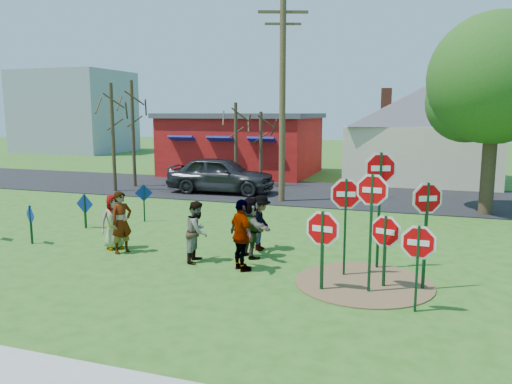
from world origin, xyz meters
TOP-DOWN VIEW (x-y plane):
  - ground at (0.00, 0.00)m, footprint 120.00×120.00m
  - road at (0.00, 11.50)m, footprint 120.00×7.50m
  - dirt_patch at (4.50, -1.00)m, footprint 3.20×3.20m
  - red_building at (-5.50, 17.99)m, footprint 9.40×7.69m
  - cream_house at (5.50, 18.00)m, footprint 9.40×9.40m
  - distant_building at (-28.00, 30.00)m, footprint 10.00×8.00m
  - stop_sign_a at (3.65, -1.75)m, footprint 1.06×0.20m
  - stop_sign_b at (4.68, 0.27)m, footprint 1.04×0.36m
  - stop_sign_c at (4.67, -1.56)m, footprint 0.94×0.13m
  - stop_sign_d at (5.80, -0.98)m, footprint 0.85×0.47m
  - stop_sign_e at (4.95, -1.10)m, footprint 0.94×0.33m
  - stop_sign_f at (5.67, -2.35)m, footprint 0.93×0.07m
  - stop_sign_g at (3.97, -0.57)m, footprint 0.99×0.22m
  - blue_diamond_b at (-5.48, -0.61)m, footprint 0.55×0.30m
  - blue_diamond_c at (-5.26, 1.66)m, footprint 0.69×0.07m
  - blue_diamond_d at (-3.90, 3.24)m, footprint 0.56×0.31m
  - person_a at (-2.78, -0.26)m, footprint 0.88×0.93m
  - person_b at (-2.31, -0.56)m, footprint 0.65×0.76m
  - person_c at (0.07, -0.63)m, footprint 0.70×0.85m
  - person_d at (1.32, 0.97)m, footprint 0.60×1.04m
  - person_e at (1.46, -0.99)m, footprint 1.09×1.04m
  - person_f at (1.29, 0.18)m, footprint 1.45×1.46m
  - suv at (-3.73, 10.10)m, footprint 5.33×2.32m
  - utility_pole at (-0.26, 8.78)m, footprint 2.04×0.84m
  - leafy_tree at (8.17, 8.60)m, footprint 5.40×4.92m
  - bare_tree_west at (-9.00, 8.89)m, footprint 1.80×1.80m
  - bare_tree_east at (-3.86, 12.49)m, footprint 1.80×1.80m
  - bare_tree_mid at (-8.95, 10.63)m, footprint 1.80×1.80m
  - bare_tree_extra at (-2.53, 12.71)m, footprint 1.80×1.80m

SIDE VIEW (x-z plane):
  - ground at x=0.00m, z-range 0.00..0.00m
  - dirt_patch at x=4.50m, z-range 0.00..0.03m
  - road at x=0.00m, z-range 0.00..0.04m
  - blue_diamond_c at x=-5.26m, z-range 0.13..1.32m
  - blue_diamond_b at x=-5.48m, z-range 0.14..1.33m
  - person_a at x=-2.78m, z-range 0.00..1.60m
  - person_d at x=1.32m, z-range 0.00..1.61m
  - person_c at x=0.07m, z-range 0.00..1.64m
  - person_f at x=1.29m, z-range 0.00..1.68m
  - blue_diamond_d at x=-3.90m, z-range 0.17..1.54m
  - person_b at x=-2.31m, z-range 0.00..1.76m
  - person_e at x=1.46m, z-range 0.00..1.82m
  - suv at x=-3.73m, z-range 0.04..1.83m
  - stop_sign_e at x=4.95m, z-range 0.29..2.09m
  - stop_sign_a at x=3.65m, z-range 0.32..2.27m
  - stop_sign_f at x=5.67m, z-range 0.37..2.25m
  - stop_sign_g at x=3.97m, z-range 0.50..3.03m
  - stop_sign_d at x=5.80m, z-range 0.58..3.14m
  - stop_sign_c at x=4.67m, z-range 0.58..3.35m
  - red_building at x=-5.50m, z-range 0.02..3.92m
  - stop_sign_b at x=4.68m, z-range 0.72..3.84m
  - bare_tree_extra at x=-2.53m, z-range 0.59..4.58m
  - bare_tree_east at x=-3.86m, z-range 0.66..5.13m
  - cream_house at x=5.50m, z-range -0.33..6.17m
  - bare_tree_west at x=-9.00m, z-range 0.79..6.16m
  - bare_tree_mid at x=-8.95m, z-range 0.82..6.43m
  - distant_building at x=-28.00m, z-range 0.00..8.00m
  - utility_pole at x=-0.26m, z-range 0.23..8.95m
  - leafy_tree at x=8.17m, z-range 1.10..8.77m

